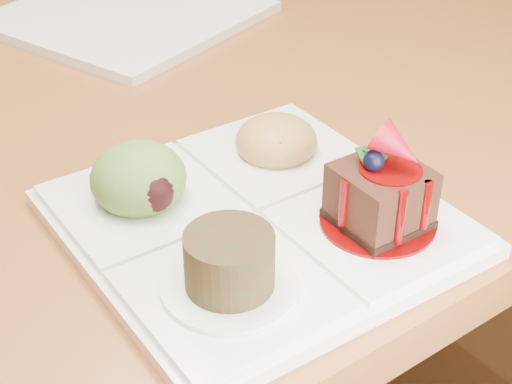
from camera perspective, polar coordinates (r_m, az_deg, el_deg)
ground at (r=1.65m, az=-12.16°, el=-9.69°), size 6.00×6.00×0.00m
dining_table at (r=1.29m, az=-15.79°, el=13.03°), size 1.00×1.80×0.75m
sampler_plate at (r=0.60m, az=-0.37°, el=-0.98°), size 0.28×0.28×0.10m
second_plate at (r=1.01m, az=-9.36°, el=12.58°), size 0.35×0.35×0.01m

